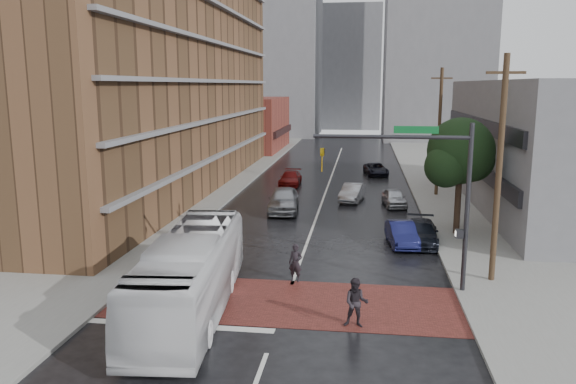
% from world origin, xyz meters
% --- Properties ---
extents(ground, '(160.00, 160.00, 0.00)m').
position_xyz_m(ground, '(0.00, 0.00, 0.00)').
color(ground, black).
rests_on(ground, ground).
extents(crosswalk, '(14.00, 5.00, 0.02)m').
position_xyz_m(crosswalk, '(0.00, 0.50, 0.01)').
color(crosswalk, maroon).
rests_on(crosswalk, ground).
extents(sidewalk_west, '(9.00, 90.00, 0.15)m').
position_xyz_m(sidewalk_west, '(-11.50, 25.00, 0.07)').
color(sidewalk_west, gray).
rests_on(sidewalk_west, ground).
extents(sidewalk_east, '(9.00, 90.00, 0.15)m').
position_xyz_m(sidewalk_east, '(11.50, 25.00, 0.07)').
color(sidewalk_east, gray).
rests_on(sidewalk_east, ground).
extents(apartment_block, '(10.00, 44.00, 28.00)m').
position_xyz_m(apartment_block, '(-14.00, 24.00, 14.00)').
color(apartment_block, brown).
rests_on(apartment_block, ground).
extents(storefront_west, '(8.00, 16.00, 7.00)m').
position_xyz_m(storefront_west, '(-12.00, 54.00, 3.50)').
color(storefront_west, brown).
rests_on(storefront_west, ground).
extents(building_east, '(11.00, 26.00, 9.00)m').
position_xyz_m(building_east, '(16.50, 20.00, 4.50)').
color(building_east, gray).
rests_on(building_east, ground).
extents(distant_tower_west, '(18.00, 16.00, 32.00)m').
position_xyz_m(distant_tower_west, '(-14.00, 78.00, 16.00)').
color(distant_tower_west, gray).
rests_on(distant_tower_west, ground).
extents(distant_tower_east, '(16.00, 14.00, 36.00)m').
position_xyz_m(distant_tower_east, '(14.00, 72.00, 18.00)').
color(distant_tower_east, gray).
rests_on(distant_tower_east, ground).
extents(distant_tower_center, '(12.00, 10.00, 24.00)m').
position_xyz_m(distant_tower_center, '(0.00, 95.00, 12.00)').
color(distant_tower_center, gray).
rests_on(distant_tower_center, ground).
extents(street_tree, '(4.20, 4.10, 6.90)m').
position_xyz_m(street_tree, '(8.52, 12.03, 4.73)').
color(street_tree, '#332319').
rests_on(street_tree, ground).
extents(signal_mast, '(6.50, 0.30, 7.20)m').
position_xyz_m(signal_mast, '(5.85, 2.50, 4.73)').
color(signal_mast, '#2D2D33').
rests_on(signal_mast, ground).
extents(utility_pole_near, '(1.60, 0.26, 10.00)m').
position_xyz_m(utility_pole_near, '(8.80, 4.00, 5.14)').
color(utility_pole_near, '#473321').
rests_on(utility_pole_near, ground).
extents(utility_pole_far, '(1.60, 0.26, 10.00)m').
position_xyz_m(utility_pole_far, '(8.80, 24.00, 5.14)').
color(utility_pole_far, '#473321').
rests_on(utility_pole_far, ground).
extents(transit_bus, '(3.57, 11.32, 3.10)m').
position_xyz_m(transit_bus, '(-3.47, -1.00, 1.55)').
color(transit_bus, silver).
rests_on(transit_bus, ground).
extents(pedestrian_a, '(0.70, 0.54, 1.73)m').
position_xyz_m(pedestrian_a, '(0.11, 3.00, 0.87)').
color(pedestrian_a, black).
rests_on(pedestrian_a, ground).
extents(pedestrian_b, '(0.93, 0.74, 1.84)m').
position_xyz_m(pedestrian_b, '(2.87, -1.50, 0.92)').
color(pedestrian_b, '#272127').
rests_on(pedestrian_b, ground).
extents(car_travel_a, '(2.38, 5.16, 1.71)m').
position_xyz_m(car_travel_a, '(-2.41, 16.83, 0.86)').
color(car_travel_a, '#A0A2A7').
rests_on(car_travel_a, ground).
extents(car_travel_b, '(2.07, 4.20, 1.32)m').
position_xyz_m(car_travel_b, '(2.24, 21.24, 0.66)').
color(car_travel_b, '#9FA0A6').
rests_on(car_travel_b, ground).
extents(car_travel_c, '(1.76, 4.28, 1.24)m').
position_xyz_m(car_travel_c, '(-3.30, 27.34, 0.62)').
color(car_travel_c, maroon).
rests_on(car_travel_c, ground).
extents(suv_travel, '(2.66, 4.54, 1.19)m').
position_xyz_m(suv_travel, '(4.27, 34.02, 0.59)').
color(suv_travel, black).
rests_on(suv_travel, ground).
extents(car_parked_near, '(1.79, 4.02, 1.28)m').
position_xyz_m(car_parked_near, '(5.20, 9.55, 0.64)').
color(car_parked_near, '#16194E').
rests_on(car_parked_near, ground).
extents(car_parked_mid, '(2.06, 4.46, 1.26)m').
position_xyz_m(car_parked_mid, '(6.30, 10.00, 0.63)').
color(car_parked_mid, black).
rests_on(car_parked_mid, ground).
extents(car_parked_far, '(1.93, 3.85, 1.26)m').
position_xyz_m(car_parked_far, '(5.30, 19.80, 0.63)').
color(car_parked_far, '#B1B4BA').
rests_on(car_parked_far, ground).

